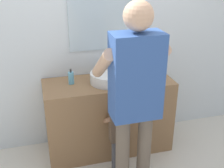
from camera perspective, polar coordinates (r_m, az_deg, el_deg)
The scene contains 9 objects.
ground_plane at distance 3.27m, azimuth 0.72°, elevation -15.35°, with size 14.00×14.00×0.00m, color silver.
back_wall at distance 3.21m, azimuth -2.27°, elevation 10.97°, with size 4.40×0.10×2.70m.
vanity_cabinet at distance 3.27m, azimuth -0.70°, elevation -6.34°, with size 1.40×0.54×0.85m, color olive.
sink_basin at distance 3.03m, azimuth -0.65°, elevation 1.34°, with size 0.40×0.40×0.11m.
faucet at distance 3.24m, azimuth -1.73°, elevation 3.32°, with size 0.18×0.14×0.18m.
toothbrush_cup at distance 3.23m, azimuth 5.47°, elevation 2.62°, with size 0.07×0.07×0.21m.
soap_bottle at distance 3.02m, azimuth -8.18°, elevation 1.23°, with size 0.06×0.06×0.17m.
child_toddler at distance 2.90m, azimuth 1.34°, elevation -9.14°, with size 0.25×0.25×0.82m.
adult_parent at distance 2.37m, azimuth 4.61°, elevation -0.89°, with size 0.56×0.58×1.80m.
Camera 1 is at (-0.71, -2.42, 2.09)m, focal length 45.73 mm.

